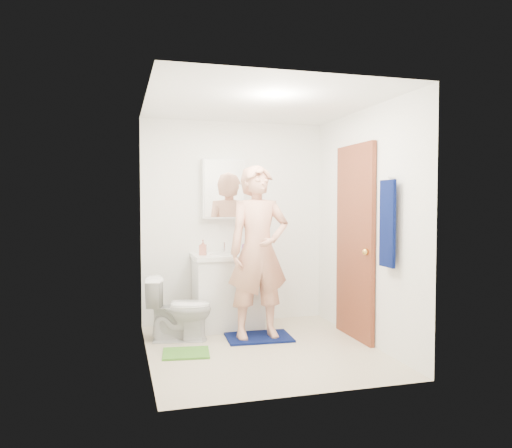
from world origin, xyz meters
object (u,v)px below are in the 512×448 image
(soap_dispenser, at_px, (203,247))
(man, at_px, (258,252))
(towel, at_px, (388,224))
(toothbrush_cup, at_px, (247,249))
(medicine_cabinet, at_px, (223,189))
(vanity_cabinet, at_px, (227,293))
(toilet, at_px, (179,308))

(soap_dispenser, bearing_deg, man, -45.57)
(towel, xyz_separation_m, toothbrush_cup, (-0.93, 1.56, -0.35))
(medicine_cabinet, height_order, soap_dispenser, medicine_cabinet)
(soap_dispenser, distance_m, toothbrush_cup, 0.55)
(vanity_cabinet, relative_size, soap_dispenser, 4.63)
(medicine_cabinet, relative_size, soap_dispenser, 4.05)
(vanity_cabinet, height_order, towel, towel)
(medicine_cabinet, relative_size, towel, 0.87)
(medicine_cabinet, relative_size, man, 0.39)
(vanity_cabinet, height_order, toothbrush_cup, toothbrush_cup)
(toilet, distance_m, toothbrush_cup, 1.12)
(toilet, xyz_separation_m, man, (0.81, -0.17, 0.59))
(vanity_cabinet, xyz_separation_m, man, (0.22, -0.55, 0.53))
(soap_dispenser, bearing_deg, towel, -44.73)
(soap_dispenser, xyz_separation_m, toothbrush_cup, (0.54, 0.11, -0.04))
(vanity_cabinet, bearing_deg, toothbrush_cup, 16.29)
(towel, xyz_separation_m, toilet, (-1.77, 1.10, -0.91))
(toilet, bearing_deg, medicine_cabinet, -34.06)
(vanity_cabinet, bearing_deg, medicine_cabinet, 90.00)
(towel, bearing_deg, toilet, 148.09)
(vanity_cabinet, bearing_deg, soap_dispenser, -173.45)
(medicine_cabinet, distance_m, toilet, 1.52)
(towel, xyz_separation_m, soap_dispenser, (-1.47, 1.45, -0.31))
(towel, relative_size, toothbrush_cup, 6.32)
(towel, height_order, toilet, towel)
(man, bearing_deg, medicine_cabinet, 102.81)
(toothbrush_cup, height_order, man, man)
(towel, distance_m, toothbrush_cup, 1.85)
(toilet, relative_size, toothbrush_cup, 5.31)
(medicine_cabinet, height_order, toilet, medicine_cabinet)
(towel, height_order, soap_dispenser, towel)
(medicine_cabinet, bearing_deg, towel, -55.39)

